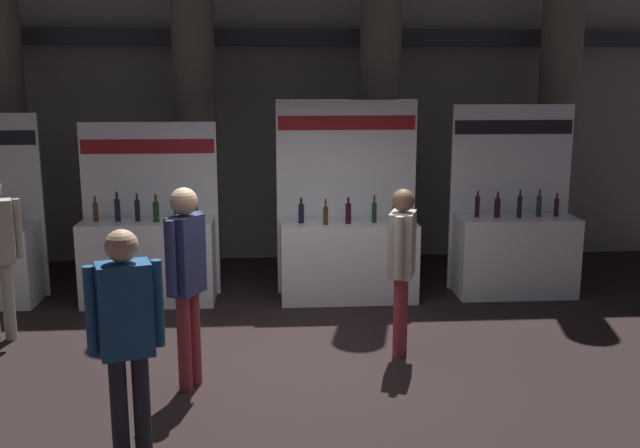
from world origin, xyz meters
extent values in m
plane|color=black|center=(0.00, 0.00, 0.00)|extent=(24.54, 24.54, 0.00)
cube|color=gray|center=(0.00, 4.51, 3.06)|extent=(12.27, 0.25, 6.12)
cube|color=#2D2D33|center=(0.00, 4.21, 3.36)|extent=(12.27, 0.20, 0.24)
cylinder|color=#665B4C|center=(-3.85, 3.49, 2.78)|extent=(0.57, 0.57, 5.56)
cylinder|color=#665B4C|center=(-1.28, 3.49, 2.78)|extent=(0.57, 0.57, 5.56)
cylinder|color=#665B4C|center=(1.28, 3.49, 2.78)|extent=(0.57, 0.57, 5.56)
cylinder|color=#665B4C|center=(3.85, 3.49, 2.78)|extent=(0.57, 0.57, 5.56)
cylinder|color=#472D14|center=(-3.40, 2.28, 1.11)|extent=(0.07, 0.07, 0.24)
cylinder|color=#472D14|center=(-3.40, 2.28, 1.26)|extent=(0.03, 0.03, 0.07)
cylinder|color=gold|center=(-3.40, 2.28, 1.30)|extent=(0.03, 0.03, 0.02)
cube|color=white|center=(-1.79, 2.17, 0.52)|extent=(1.62, 0.60, 1.05)
cube|color=white|center=(-1.79, 2.51, 1.12)|extent=(1.70, 0.04, 2.24)
cube|color=maroon|center=(-1.79, 2.49, 1.93)|extent=(1.65, 0.01, 0.18)
cylinder|color=#472D14|center=(-2.40, 2.18, 1.16)|extent=(0.06, 0.06, 0.23)
cylinder|color=#472D14|center=(-2.40, 2.18, 1.32)|extent=(0.03, 0.03, 0.07)
cylinder|color=red|center=(-2.40, 2.18, 1.36)|extent=(0.03, 0.03, 0.02)
cylinder|color=black|center=(-2.14, 2.17, 1.18)|extent=(0.07, 0.07, 0.28)
cylinder|color=black|center=(-2.14, 2.17, 1.36)|extent=(0.03, 0.03, 0.07)
cylinder|color=red|center=(-2.14, 2.17, 1.41)|extent=(0.03, 0.03, 0.02)
cylinder|color=black|center=(-1.90, 2.17, 1.18)|extent=(0.06, 0.06, 0.26)
cylinder|color=black|center=(-1.90, 2.17, 1.34)|extent=(0.03, 0.03, 0.06)
cylinder|color=black|center=(-1.90, 2.17, 1.38)|extent=(0.03, 0.03, 0.02)
cylinder|color=#19381E|center=(-1.66, 2.11, 1.17)|extent=(0.08, 0.08, 0.25)
cylinder|color=#19381E|center=(-1.66, 2.11, 1.34)|extent=(0.03, 0.03, 0.09)
cylinder|color=gold|center=(-1.66, 2.11, 1.39)|extent=(0.03, 0.03, 0.02)
cylinder|color=#19381E|center=(-1.43, 2.17, 1.18)|extent=(0.06, 0.06, 0.27)
cylinder|color=#19381E|center=(-1.43, 2.17, 1.36)|extent=(0.03, 0.03, 0.08)
cylinder|color=black|center=(-1.43, 2.17, 1.40)|extent=(0.03, 0.03, 0.02)
cylinder|color=#472D14|center=(-1.19, 2.19, 1.16)|extent=(0.06, 0.06, 0.22)
cylinder|color=#472D14|center=(-1.19, 2.19, 1.31)|extent=(0.03, 0.03, 0.08)
cylinder|color=gold|center=(-1.19, 2.19, 1.36)|extent=(0.03, 0.03, 0.02)
cube|color=white|center=(0.71, 2.12, 0.50)|extent=(1.70, 0.60, 1.00)
cube|color=white|center=(0.71, 2.46, 1.25)|extent=(1.79, 0.04, 2.51)
cube|color=maroon|center=(0.71, 2.44, 2.22)|extent=(1.74, 0.01, 0.18)
cylinder|color=black|center=(0.11, 2.17, 1.11)|extent=(0.07, 0.07, 0.24)
cylinder|color=black|center=(0.11, 2.17, 1.27)|extent=(0.03, 0.03, 0.07)
cylinder|color=gold|center=(0.11, 2.17, 1.32)|extent=(0.03, 0.03, 0.02)
cylinder|color=#472D14|center=(0.41, 2.03, 1.11)|extent=(0.06, 0.06, 0.23)
cylinder|color=#472D14|center=(0.41, 2.03, 1.26)|extent=(0.03, 0.03, 0.09)
cylinder|color=red|center=(0.41, 2.03, 1.32)|extent=(0.03, 0.03, 0.02)
cylinder|color=black|center=(0.70, 2.09, 1.12)|extent=(0.07, 0.07, 0.25)
cylinder|color=black|center=(0.70, 2.09, 1.29)|extent=(0.03, 0.03, 0.08)
cylinder|color=gold|center=(0.70, 2.09, 1.34)|extent=(0.03, 0.03, 0.02)
cylinder|color=#19381E|center=(1.03, 2.14, 1.12)|extent=(0.06, 0.06, 0.25)
cylinder|color=#19381E|center=(1.03, 2.14, 1.28)|extent=(0.03, 0.03, 0.08)
cylinder|color=black|center=(1.03, 2.14, 1.33)|extent=(0.03, 0.03, 0.02)
cylinder|color=black|center=(1.31, 2.19, 1.12)|extent=(0.07, 0.07, 0.26)
cylinder|color=black|center=(1.31, 2.19, 1.29)|extent=(0.03, 0.03, 0.07)
cylinder|color=gold|center=(1.31, 2.19, 1.33)|extent=(0.03, 0.03, 0.02)
cube|color=white|center=(2.88, 2.18, 0.51)|extent=(1.51, 0.60, 1.03)
cube|color=white|center=(2.88, 2.52, 1.22)|extent=(1.59, 0.04, 2.44)
cube|color=black|center=(2.88, 2.50, 2.15)|extent=(1.54, 0.01, 0.18)
cylinder|color=black|center=(2.36, 2.22, 1.17)|extent=(0.06, 0.06, 0.28)
cylinder|color=black|center=(2.36, 2.22, 1.34)|extent=(0.03, 0.03, 0.06)
cylinder|color=gold|center=(2.36, 2.22, 1.38)|extent=(0.03, 0.03, 0.02)
cylinder|color=black|center=(2.62, 2.20, 1.15)|extent=(0.08, 0.08, 0.25)
cylinder|color=black|center=(2.62, 2.20, 1.31)|extent=(0.03, 0.03, 0.07)
cylinder|color=red|center=(2.62, 2.20, 1.35)|extent=(0.03, 0.03, 0.02)
cylinder|color=black|center=(2.90, 2.17, 1.17)|extent=(0.06, 0.06, 0.28)
cylinder|color=black|center=(2.90, 2.17, 1.35)|extent=(0.03, 0.03, 0.08)
cylinder|color=gold|center=(2.90, 2.17, 1.40)|extent=(0.03, 0.03, 0.02)
cylinder|color=#19381E|center=(3.16, 2.21, 1.16)|extent=(0.06, 0.06, 0.27)
cylinder|color=#19381E|center=(3.16, 2.21, 1.34)|extent=(0.03, 0.03, 0.09)
cylinder|color=gold|center=(3.16, 2.21, 1.39)|extent=(0.03, 0.03, 0.02)
cylinder|color=black|center=(3.40, 2.23, 1.14)|extent=(0.06, 0.06, 0.23)
cylinder|color=black|center=(3.40, 2.23, 1.29)|extent=(0.03, 0.03, 0.06)
cylinder|color=gold|center=(3.40, 2.23, 1.33)|extent=(0.03, 0.03, 0.02)
cylinder|color=#ADA393|center=(-3.08, 0.97, 0.43)|extent=(0.12, 0.12, 0.85)
cylinder|color=#ADA393|center=(-2.93, 1.02, 1.21)|extent=(0.08, 0.08, 0.64)
cylinder|color=#23232D|center=(-1.21, -1.67, 0.42)|extent=(0.12, 0.12, 0.84)
cylinder|color=#23232D|center=(-1.36, -1.72, 0.42)|extent=(0.12, 0.12, 0.84)
cube|color=navy|center=(-1.29, -1.70, 1.18)|extent=(0.43, 0.35, 0.67)
sphere|color=tan|center=(-1.29, -1.70, 1.63)|extent=(0.23, 0.23, 0.23)
cylinder|color=navy|center=(-1.07, -1.63, 1.20)|extent=(0.08, 0.08, 0.63)
cylinder|color=navy|center=(-1.50, -1.77, 1.20)|extent=(0.08, 0.08, 0.63)
cylinder|color=maroon|center=(1.06, 0.35, 0.41)|extent=(0.12, 0.12, 0.82)
cylinder|color=maroon|center=(1.01, 0.20, 0.41)|extent=(0.12, 0.12, 0.82)
cube|color=#ADA393|center=(1.04, 0.28, 1.15)|extent=(0.34, 0.43, 0.65)
sphere|color=brown|center=(1.04, 0.28, 1.59)|extent=(0.23, 0.23, 0.23)
cylinder|color=#ADA393|center=(1.11, 0.49, 1.16)|extent=(0.08, 0.08, 0.62)
cylinder|color=#ADA393|center=(0.97, 0.06, 1.16)|extent=(0.08, 0.08, 0.62)
cylinder|color=maroon|center=(-0.98, -0.32, 0.44)|extent=(0.12, 0.12, 0.89)
cylinder|color=maroon|center=(-1.05, -0.46, 0.44)|extent=(0.12, 0.12, 0.89)
cube|color=navy|center=(-1.01, -0.39, 1.24)|extent=(0.34, 0.40, 0.70)
sphere|color=tan|center=(-1.01, -0.39, 1.72)|extent=(0.24, 0.24, 0.24)
cylinder|color=navy|center=(-0.91, -0.19, 1.26)|extent=(0.08, 0.08, 0.67)
cylinder|color=navy|center=(-1.11, -0.58, 1.26)|extent=(0.08, 0.08, 0.67)
camera|label=1|loc=(-0.25, -6.52, 2.75)|focal=39.86mm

